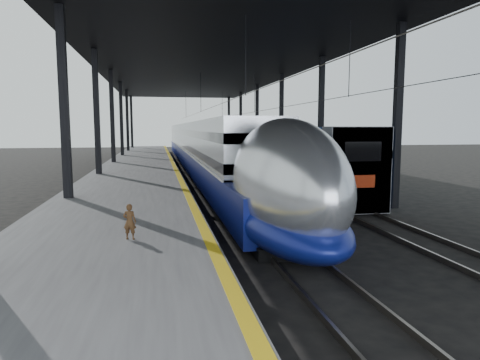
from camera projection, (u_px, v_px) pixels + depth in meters
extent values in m
plane|color=black|center=(218.00, 244.00, 14.77)|extent=(160.00, 160.00, 0.00)
cube|color=#4C4C4F|center=(138.00, 173.00, 33.53)|extent=(6.00, 80.00, 1.00)
cube|color=gold|center=(174.00, 166.00, 34.00)|extent=(0.30, 80.00, 0.01)
cube|color=slate|center=(199.00, 177.00, 34.49)|extent=(0.08, 80.00, 0.16)
cube|color=slate|center=(217.00, 176.00, 34.76)|extent=(0.08, 80.00, 0.16)
cube|color=slate|center=(259.00, 176.00, 35.44)|extent=(0.08, 80.00, 0.16)
cube|color=slate|center=(276.00, 175.00, 35.71)|extent=(0.08, 80.00, 0.16)
cube|color=black|center=(65.00, 116.00, 18.00)|extent=(0.35, 0.35, 9.00)
cube|color=black|center=(397.00, 117.00, 20.92)|extent=(0.35, 0.35, 9.00)
cube|color=black|center=(97.00, 120.00, 27.75)|extent=(0.35, 0.35, 9.00)
cube|color=black|center=(321.00, 121.00, 30.66)|extent=(0.35, 0.35, 9.00)
cube|color=black|center=(112.00, 122.00, 37.49)|extent=(0.35, 0.35, 9.00)
cube|color=black|center=(281.00, 123.00, 40.41)|extent=(0.35, 0.35, 9.00)
cube|color=black|center=(121.00, 124.00, 47.24)|extent=(0.35, 0.35, 9.00)
cube|color=black|center=(257.00, 124.00, 50.15)|extent=(0.35, 0.35, 9.00)
cube|color=black|center=(127.00, 124.00, 56.98)|extent=(0.35, 0.35, 9.00)
cube|color=black|center=(241.00, 125.00, 59.90)|extent=(0.35, 0.35, 9.00)
cube|color=black|center=(132.00, 125.00, 66.73)|extent=(0.35, 0.35, 9.00)
cube|color=black|center=(229.00, 125.00, 69.64)|extent=(0.35, 0.35, 9.00)
cube|color=black|center=(206.00, 61.00, 33.51)|extent=(18.00, 75.00, 0.45)
cylinder|color=slate|center=(207.00, 109.00, 33.98)|extent=(0.03, 74.00, 0.03)
cylinder|color=slate|center=(268.00, 109.00, 34.92)|extent=(0.03, 74.00, 0.03)
cube|color=silver|center=(196.00, 144.00, 44.50)|extent=(3.00, 57.00, 4.14)
cube|color=navy|center=(198.00, 157.00, 43.20)|extent=(3.08, 62.00, 1.60)
cube|color=silver|center=(196.00, 148.00, 44.56)|extent=(3.10, 57.00, 0.10)
cube|color=black|center=(196.00, 132.00, 44.36)|extent=(3.04, 57.00, 0.43)
cube|color=black|center=(196.00, 144.00, 44.50)|extent=(3.04, 57.00, 0.43)
ellipsoid|color=silver|center=(284.00, 182.00, 13.82)|extent=(3.00, 8.40, 4.14)
ellipsoid|color=navy|center=(283.00, 219.00, 13.97)|extent=(3.08, 8.40, 1.76)
ellipsoid|color=black|center=(313.00, 163.00, 11.19)|extent=(1.55, 2.20, 0.93)
cube|color=black|center=(283.00, 243.00, 14.07)|extent=(2.27, 2.60, 0.40)
cube|color=black|center=(207.00, 174.00, 35.51)|extent=(2.27, 2.60, 0.40)
cube|color=navy|center=(297.00, 158.00, 27.91)|extent=(2.89, 18.00, 3.92)
cube|color=#95989D|center=(356.00, 170.00, 19.72)|extent=(2.94, 1.20, 3.97)
cube|color=black|center=(363.00, 152.00, 19.01)|extent=(1.75, 0.06, 0.88)
cube|color=#A6280C|center=(362.00, 181.00, 19.17)|extent=(1.24, 0.06, 0.57)
cube|color=#95989D|center=(241.00, 146.00, 46.43)|extent=(2.89, 18.00, 3.92)
cube|color=#95989D|center=(217.00, 141.00, 64.94)|extent=(2.89, 18.00, 3.92)
cube|color=black|center=(334.00, 201.00, 22.29)|extent=(2.27, 2.40, 0.36)
cube|color=black|center=(247.00, 166.00, 43.73)|extent=(2.27, 2.40, 0.36)
imported|color=#4A2F18|center=(130.00, 222.00, 11.42)|extent=(0.40, 0.32, 0.97)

